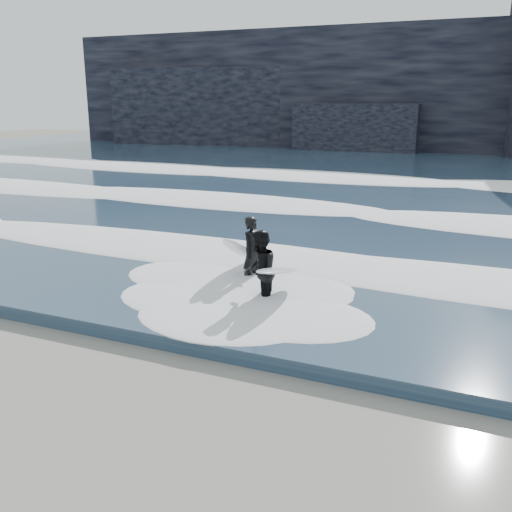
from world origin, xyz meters
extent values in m
plane|color=#767159|center=(0.00, 0.00, 0.00)|extent=(120.00, 120.00, 0.00)
cube|color=#263B51|center=(0.00, 29.00, 0.15)|extent=(90.00, 52.00, 0.30)
cube|color=black|center=(0.00, 46.00, 5.00)|extent=(70.00, 9.00, 10.00)
ellipsoid|color=white|center=(0.00, 9.00, 0.40)|extent=(60.00, 3.20, 0.20)
ellipsoid|color=white|center=(0.00, 16.00, 0.42)|extent=(60.00, 4.00, 0.24)
ellipsoid|color=white|center=(0.00, 25.00, 0.45)|extent=(60.00, 4.80, 0.30)
imported|color=black|center=(-1.91, 6.99, 0.87)|extent=(0.56, 0.72, 1.75)
ellipsoid|color=white|center=(-2.31, 7.04, 0.91)|extent=(0.69, 1.81, 0.99)
imported|color=black|center=(-1.15, 5.65, 0.88)|extent=(0.91, 1.03, 1.76)
ellipsoid|color=silver|center=(-0.73, 5.65, 0.95)|extent=(0.56, 2.05, 0.57)
camera|label=1|loc=(3.42, -5.05, 4.46)|focal=40.00mm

